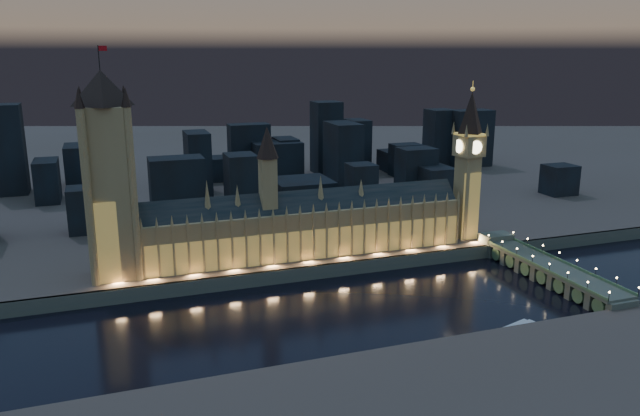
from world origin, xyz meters
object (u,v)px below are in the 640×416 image
object	(u,v)px
palace_of_westminster	(300,226)
westminster_bridge	(545,270)
victoria_tower	(108,166)
elizabeth_tower	(469,153)
river_boat	(515,332)

from	to	relation	value
palace_of_westminster	westminster_bridge	size ratio (longest dim) A/B	1.79
victoria_tower	westminster_bridge	distance (m)	247.96
victoria_tower	elizabeth_tower	xyz separation A→B (m)	(218.00, -0.01, -4.40)
westminster_bridge	river_boat	distance (m)	81.22
victoria_tower	palace_of_westminster	bearing A→B (deg)	-0.10
palace_of_westminster	victoria_tower	bearing A→B (deg)	179.90
victoria_tower	westminster_bridge	bearing A→B (deg)	-15.81
palace_of_westminster	westminster_bridge	world-z (taller)	palace_of_westminster
victoria_tower	elizabeth_tower	world-z (taller)	victoria_tower
palace_of_westminster	victoria_tower	world-z (taller)	victoria_tower
palace_of_westminster	westminster_bridge	xyz separation A→B (m)	(125.93, -65.19, -20.38)
victoria_tower	elizabeth_tower	size ratio (longest dim) A/B	1.21
victoria_tower	river_boat	size ratio (longest dim) A/B	3.19
westminster_bridge	river_boat	world-z (taller)	westminster_bridge
westminster_bridge	river_boat	bearing A→B (deg)	-137.72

